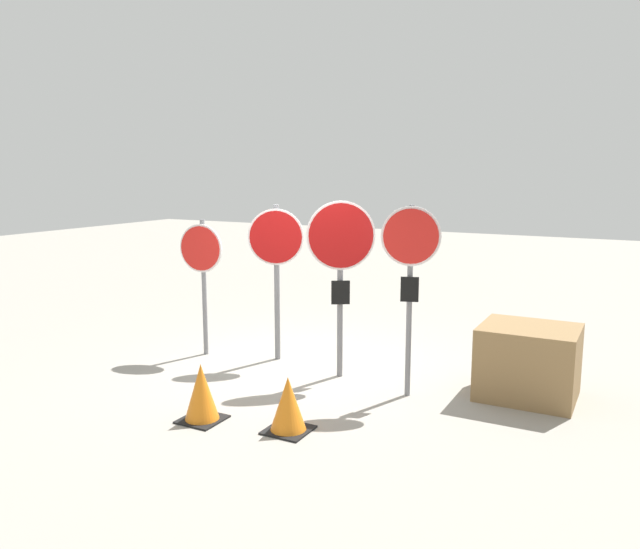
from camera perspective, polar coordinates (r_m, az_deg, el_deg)
ground_plane at (r=8.71m, az=-1.68°, el=-8.73°), size 40.00×40.00×0.00m
stop_sign_0 at (r=9.25m, az=-10.76°, el=1.29°), size 0.70×0.15×2.02m
stop_sign_1 at (r=8.84m, az=-4.03°, el=2.00°), size 0.73×0.36×2.25m
stop_sign_2 at (r=8.05m, az=1.91°, el=2.02°), size 0.77×0.50×2.35m
stop_sign_3 at (r=7.40m, az=8.26°, el=1.38°), size 0.68×0.26×2.33m
traffic_cone_0 at (r=7.07m, az=-10.79°, el=-10.57°), size 0.45×0.45×0.65m
traffic_cone_1 at (r=6.70m, az=-2.93°, el=-11.78°), size 0.46×0.46×0.60m
storage_crate at (r=8.01m, az=18.50°, el=-7.59°), size 1.13×0.97×0.88m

